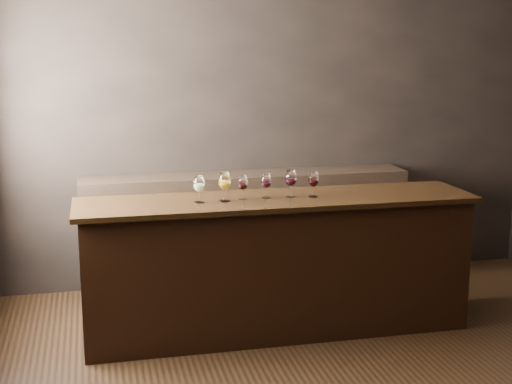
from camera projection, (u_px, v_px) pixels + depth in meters
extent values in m
cube|color=black|center=(270.00, 128.00, 6.39)|extent=(5.00, 0.02, 2.80)
cube|color=black|center=(277.00, 267.00, 5.33)|extent=(2.85, 0.64, 1.00)
cube|color=black|center=(277.00, 200.00, 5.23)|extent=(2.94, 0.70, 0.04)
cube|color=black|center=(246.00, 231.00, 6.30)|extent=(2.86, 0.40, 1.03)
cylinder|color=white|center=(199.00, 202.00, 5.06)|extent=(0.07, 0.07, 0.00)
cylinder|color=white|center=(199.00, 197.00, 5.05)|extent=(0.01, 0.01, 0.07)
ellipsoid|color=white|center=(199.00, 184.00, 5.03)|extent=(0.08, 0.08, 0.12)
cylinder|color=white|center=(199.00, 177.00, 5.02)|extent=(0.06, 0.06, 0.01)
ellipsoid|color=#D1E185|center=(199.00, 187.00, 5.04)|extent=(0.07, 0.07, 0.05)
cylinder|color=white|center=(225.00, 201.00, 5.11)|extent=(0.08, 0.08, 0.00)
cylinder|color=white|center=(225.00, 195.00, 5.10)|extent=(0.01, 0.01, 0.08)
ellipsoid|color=white|center=(225.00, 181.00, 5.08)|extent=(0.09, 0.09, 0.13)
cylinder|color=white|center=(224.00, 173.00, 5.06)|extent=(0.07, 0.07, 0.01)
ellipsoid|color=orange|center=(225.00, 184.00, 5.08)|extent=(0.07, 0.07, 0.06)
cylinder|color=white|center=(243.00, 199.00, 5.16)|extent=(0.06, 0.06, 0.00)
cylinder|color=white|center=(243.00, 194.00, 5.16)|extent=(0.01, 0.01, 0.07)
ellipsoid|color=white|center=(243.00, 183.00, 5.14)|extent=(0.07, 0.07, 0.10)
cylinder|color=white|center=(243.00, 177.00, 5.13)|extent=(0.05, 0.05, 0.01)
ellipsoid|color=black|center=(243.00, 185.00, 5.14)|extent=(0.06, 0.06, 0.05)
cylinder|color=white|center=(266.00, 198.00, 5.22)|extent=(0.06, 0.06, 0.00)
cylinder|color=white|center=(266.00, 193.00, 5.21)|extent=(0.01, 0.01, 0.07)
ellipsoid|color=white|center=(266.00, 181.00, 5.19)|extent=(0.08, 0.08, 0.11)
cylinder|color=white|center=(266.00, 175.00, 5.18)|extent=(0.06, 0.06, 0.01)
ellipsoid|color=black|center=(266.00, 183.00, 5.20)|extent=(0.06, 0.06, 0.05)
cylinder|color=white|center=(291.00, 197.00, 5.24)|extent=(0.07, 0.07, 0.00)
cylinder|color=white|center=(291.00, 191.00, 5.23)|extent=(0.01, 0.01, 0.08)
ellipsoid|color=white|center=(291.00, 178.00, 5.21)|extent=(0.09, 0.09, 0.12)
cylinder|color=white|center=(291.00, 171.00, 5.20)|extent=(0.06, 0.06, 0.01)
ellipsoid|color=black|center=(291.00, 181.00, 5.22)|extent=(0.07, 0.07, 0.06)
cylinder|color=white|center=(313.00, 196.00, 5.26)|extent=(0.07, 0.07, 0.00)
cylinder|color=white|center=(313.00, 191.00, 5.25)|extent=(0.01, 0.01, 0.07)
ellipsoid|color=white|center=(313.00, 179.00, 5.23)|extent=(0.08, 0.08, 0.11)
cylinder|color=white|center=(314.00, 172.00, 5.22)|extent=(0.06, 0.06, 0.01)
ellipsoid|color=black|center=(313.00, 182.00, 5.24)|extent=(0.06, 0.06, 0.05)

